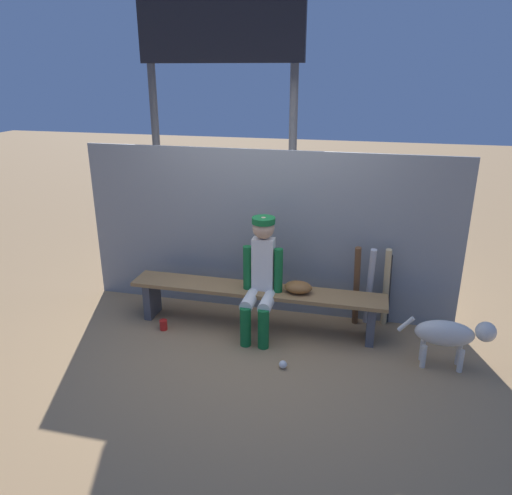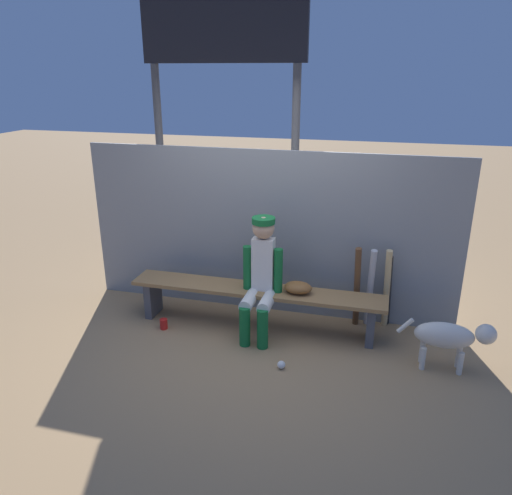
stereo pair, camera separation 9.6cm
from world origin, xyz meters
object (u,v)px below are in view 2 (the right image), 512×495
bat_aluminum_silver (370,288)px  bat_wood_dark (357,287)px  player_seated (261,274)px  dog (451,336)px  bat_wood_natural (387,289)px  baseball_glove (298,288)px  bat_aluminum_black (388,291)px  dugout_bench (256,297)px  baseball (281,365)px  scoreboard (228,65)px  cup_on_bench (263,282)px  cup_on_ground (164,324)px

bat_aluminum_silver → bat_wood_dark: bearing=-167.8°
player_seated → dog: size_ratio=1.45×
bat_wood_natural → dog: (0.57, -0.65, -0.11)m
baseball_glove → bat_wood_natural: 0.94m
bat_wood_natural → bat_aluminum_black: 0.05m
player_seated → bat_wood_natural: player_seated is taller
dugout_bench → bat_aluminum_black: (1.33, 0.37, 0.06)m
dugout_bench → baseball: dugout_bench is taller
baseball_glove → bat_aluminum_silver: bat_aluminum_silver is taller
scoreboard → bat_wood_dark: bearing=-35.1°
baseball_glove → baseball: baseball_glove is taller
baseball_glove → baseball: size_ratio=3.78×
bat_aluminum_silver → cup_on_bench: bearing=-166.5°
baseball_glove → cup_on_ground: baseball_glove is taller
player_seated → cup_on_bench: bearing=93.7°
bat_wood_dark → bat_aluminum_silver: size_ratio=1.01×
baseball → bat_wood_dark: bearing=58.8°
player_seated → bat_aluminum_silver: bearing=21.5°
bat_aluminum_silver → baseball_glove: bearing=-155.9°
player_seated → cup_on_ground: player_seated is taller
cup_on_ground → scoreboard: size_ratio=0.03×
dog → cup_on_bench: bearing=168.7°
bat_wood_dark → bat_aluminum_black: size_ratio=1.10×
baseball_glove → bat_aluminum_black: bat_aluminum_black is taller
player_seated → bat_wood_natural: size_ratio=1.37×
baseball_glove → cup_on_ground: 1.47m
baseball → cup_on_bench: bearing=115.5°
bat_wood_natural → bat_aluminum_black: (0.02, 0.03, -0.04)m
bat_wood_natural → baseball: (-0.89, -1.03, -0.41)m
cup_on_ground → scoreboard: 3.16m
baseball → dog: dog is taller
dugout_bench → bat_wood_natural: bearing=14.6°
bat_aluminum_silver → dog: (0.74, -0.62, -0.11)m
bat_wood_dark → dog: (0.87, -0.59, -0.12)m
bat_wood_dark → bat_aluminum_silver: 0.14m
bat_wood_natural → baseball_glove: bearing=-158.7°
dugout_bench → bat_wood_natural: size_ratio=2.99×
cup_on_ground → cup_on_bench: size_ratio=1.00×
player_seated → dog: player_seated is taller
bat_wood_natural → baseball: bat_wood_natural is taller
bat_wood_dark → cup_on_bench: (-0.95, -0.23, 0.05)m
bat_wood_natural → dog: bat_wood_natural is taller
dugout_bench → bat_aluminum_silver: (1.14, 0.32, 0.09)m
dugout_bench → scoreboard: size_ratio=0.72×
bat_wood_dark → bat_aluminum_black: 0.33m
cup_on_ground → cup_on_bench: cup_on_bench is taller
bat_wood_dark → cup_on_ground: size_ratio=8.21×
bat_aluminum_black → baseball: bat_aluminum_black is taller
dugout_bench → player_seated: (0.08, -0.11, 0.30)m
player_seated → cup_on_bench: (-0.01, 0.16, -0.15)m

